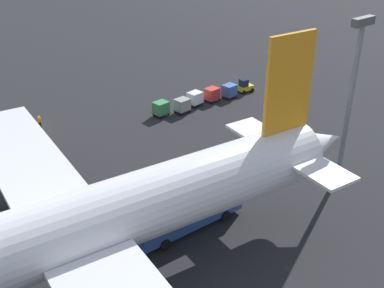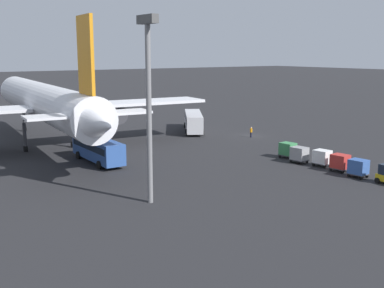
% 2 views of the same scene
% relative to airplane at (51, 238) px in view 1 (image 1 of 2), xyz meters
% --- Properties ---
extents(ground_plane, '(600.00, 600.00, 0.00)m').
position_rel_airplane_xyz_m(ground_plane, '(-9.49, -31.30, -6.71)').
color(ground_plane, '#232326').
extents(airplane, '(56.91, 49.32, 17.85)m').
position_rel_airplane_xyz_m(airplane, '(0.00, 0.00, 0.00)').
color(airplane, silver).
rests_on(airplane, ground).
extents(shuttle_bus_far, '(11.09, 3.07, 3.07)m').
position_rel_airplane_xyz_m(shuttle_bus_far, '(-13.37, -2.26, -4.86)').
color(shuttle_bus_far, '#2D5199').
rests_on(shuttle_bus_far, ground).
extents(baggage_tug, '(2.49, 1.79, 2.10)m').
position_rel_airplane_xyz_m(baggage_tug, '(-40.63, -23.73, -5.76)').
color(baggage_tug, gold).
rests_on(baggage_tug, ground).
extents(worker_person, '(0.38, 0.38, 1.74)m').
position_rel_airplane_xyz_m(worker_person, '(-10.69, -30.73, -5.84)').
color(worker_person, '#1E1E2D').
rests_on(worker_person, ground).
extents(cargo_cart_blue, '(2.19, 1.91, 2.06)m').
position_rel_airplane_xyz_m(cargo_cart_blue, '(-37.16, -23.40, -5.51)').
color(cargo_cart_blue, '#38383D').
rests_on(cargo_cart_blue, ground).
extents(cargo_cart_red, '(2.19, 1.91, 2.06)m').
position_rel_airplane_xyz_m(cargo_cart_red, '(-34.22, -23.92, -5.51)').
color(cargo_cart_red, '#38383D').
rests_on(cargo_cart_red, ground).
extents(cargo_cart_white, '(2.19, 1.91, 2.06)m').
position_rel_airplane_xyz_m(cargo_cart_white, '(-31.28, -24.20, -5.51)').
color(cargo_cart_white, '#38383D').
rests_on(cargo_cart_white, ground).
extents(cargo_cart_grey, '(2.19, 1.91, 2.06)m').
position_rel_airplane_xyz_m(cargo_cart_grey, '(-28.33, -23.31, -5.51)').
color(cargo_cart_grey, '#38383D').
rests_on(cargo_cart_grey, ground).
extents(cargo_cart_green, '(2.19, 1.91, 2.06)m').
position_rel_airplane_xyz_m(cargo_cart_green, '(-25.39, -24.24, -5.51)').
color(cargo_cart_green, '#38383D').
rests_on(cargo_cart_green, ground).
extents(light_pole, '(2.80, 0.70, 17.22)m').
position_rel_airplane_xyz_m(light_pole, '(-31.82, 0.53, 3.89)').
color(light_pole, slate).
rests_on(light_pole, ground).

